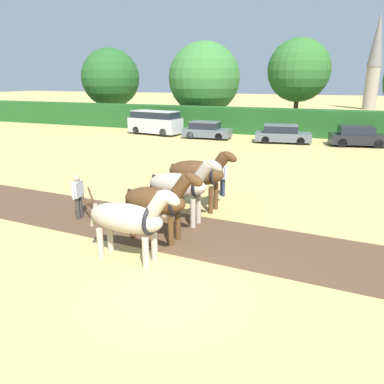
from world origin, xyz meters
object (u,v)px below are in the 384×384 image
object	(u,v)px
tree_left	(204,78)
tree_center_left	(299,70)
parked_van	(155,122)
farmer_beside_team	(223,174)
draft_horse_lead_left	(129,218)
tree_far_left	(110,78)
church_spire	(375,60)
draft_horse_trail_left	(181,185)
parked_car_center	(357,136)
draft_horse_trail_right	(199,173)
parked_car_left	(206,130)
parked_car_center_left	(282,134)
farmer_at_plow	(78,194)
draft_horse_lead_right	(158,201)
plow	(105,210)

from	to	relation	value
tree_left	tree_center_left	distance (m)	9.82
tree_center_left	parked_van	world-z (taller)	tree_center_left
farmer_beside_team	draft_horse_lead_left	bearing A→B (deg)	-134.06
tree_far_left	church_spire	distance (m)	42.38
draft_horse_trail_left	parked_car_center	bearing A→B (deg)	75.23
draft_horse_lead_left	draft_horse_trail_right	world-z (taller)	draft_horse_trail_right
draft_horse_trail_right	parked_car_left	bearing A→B (deg)	111.39
tree_left	tree_center_left	size ratio (longest dim) A/B	1.01
draft_horse_trail_left	draft_horse_trail_right	distance (m)	1.58
parked_van	tree_center_left	bearing A→B (deg)	42.54
tree_center_left	parked_car_left	world-z (taller)	tree_center_left
farmer_beside_team	draft_horse_trail_left	bearing A→B (deg)	-135.86
tree_left	church_spire	xyz separation A→B (m)	(18.01, 30.45, 2.90)
draft_horse_trail_right	parked_car_left	world-z (taller)	draft_horse_trail_right
parked_car_center_left	tree_far_left	bearing A→B (deg)	146.99
draft_horse_trail_right	farmer_beside_team	world-z (taller)	draft_horse_trail_right
farmer_at_plow	draft_horse_lead_left	bearing A→B (deg)	-38.44
tree_center_left	farmer_at_plow	world-z (taller)	tree_center_left
parked_car_center_left	parked_van	bearing A→B (deg)	168.21
parked_van	parked_car_center	distance (m)	16.94
draft_horse_lead_left	parked_car_center_left	xyz separation A→B (m)	(0.87, 21.87, -0.56)
draft_horse_lead_left	parked_car_left	world-z (taller)	draft_horse_lead_left
tree_left	draft_horse_trail_left	size ratio (longest dim) A/B	3.04
tree_left	draft_horse_trail_left	distance (m)	29.31
draft_horse_lead_right	draft_horse_trail_left	distance (m)	1.58
farmer_at_plow	farmer_beside_team	bearing A→B (deg)	42.64
draft_horse_trail_left	parked_van	size ratio (longest dim) A/B	0.56
tree_center_left	parked_car_center	distance (m)	10.58
farmer_at_plow	parked_car_center_left	world-z (taller)	farmer_at_plow
tree_far_left	parked_car_center_left	distance (m)	24.48
church_spire	parked_car_center	distance (m)	39.57
parked_car_center	parked_car_left	bearing A→B (deg)	171.43
draft_horse_trail_left	tree_center_left	bearing A→B (deg)	91.53
draft_horse_trail_right	parked_car_center	bearing A→B (deg)	73.96
draft_horse_trail_left	farmer_at_plow	bearing A→B (deg)	-162.03
draft_horse_trail_right	farmer_at_plow	size ratio (longest dim) A/B	1.78
tree_far_left	farmer_at_plow	bearing A→B (deg)	-59.01
tree_left	parked_van	world-z (taller)	tree_left
church_spire	farmer_at_plow	distance (m)	60.76
tree_far_left	tree_left	distance (m)	12.27
tree_left	draft_horse_lead_right	xyz separation A→B (m)	(9.00, -29.22, -3.63)
tree_center_left	plow	size ratio (longest dim) A/B	5.61
parked_van	parked_car_left	size ratio (longest dim) A/B	1.25
tree_far_left	draft_horse_lead_left	world-z (taller)	tree_far_left
draft_horse_lead_right	tree_center_left	bearing A→B (deg)	91.45
church_spire	plow	xyz separation A→B (m)	(-11.64, -58.74, -7.49)
tree_far_left	draft_horse_lead_left	distance (m)	38.28
draft_horse_lead_right	plow	bearing A→B (deg)	163.58
draft_horse_lead_right	draft_horse_trail_right	bearing A→B (deg)	90.28
tree_far_left	tree_left	world-z (taller)	tree_left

